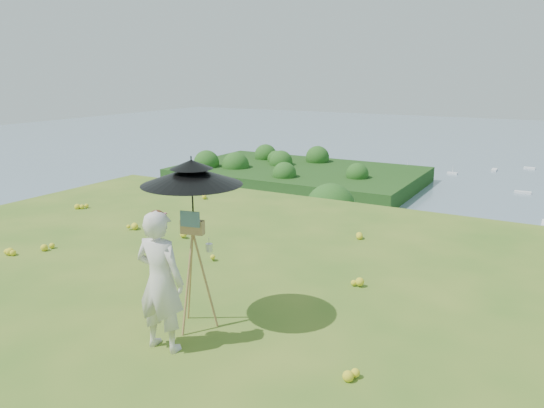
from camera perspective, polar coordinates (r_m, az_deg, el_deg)
The scene contains 11 objects.
ground at distance 7.66m, azimuth -13.15°, elevation -10.50°, with size 14.00×14.00×0.00m, color #417020.
shoreline_tier at distance 89.24m, azimuth 23.88°, elevation -13.23°, with size 170.00×28.00×8.00m, color gray.
peninsula at distance 181.72m, azimuth 2.91°, elevation 3.88°, with size 90.00×60.00×12.00m, color #13370F, non-canonical shape.
slope_trees at distance 44.24m, azimuth 20.91°, elevation -11.12°, with size 110.00×50.00×6.00m, color #1C4C17, non-canonical shape.
harbor_town at distance 86.59m, azimuth 24.31°, elevation -9.39°, with size 110.00×22.00×5.00m, color silver, non-canonical shape.
moored_boats at distance 170.97m, azimuth 22.92°, elevation 0.53°, with size 140.00×140.00×0.70m, color white, non-canonical shape.
wildflowers at distance 7.81m, azimuth -11.92°, elevation -9.48°, with size 10.00×10.50×0.12m, color yellow, non-canonical shape.
painter at distance 6.19m, azimuth -11.93°, elevation -8.11°, with size 0.61×0.40×1.67m, color silver.
field_easel at distance 6.65m, azimuth -8.38°, elevation -7.02°, with size 0.58×0.58×1.53m, color #AC8148, non-canonical shape.
sun_umbrella at distance 6.40m, azimuth -8.56°, elevation 1.06°, with size 1.22×1.22×0.92m, color black, non-canonical shape.
painter_cap at distance 5.95m, azimuth -12.31°, elevation -1.07°, with size 0.18×0.22×0.10m, color #DC7988, non-canonical shape.
Camera 1 is at (4.82, -5.06, 3.14)m, focal length 35.00 mm.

